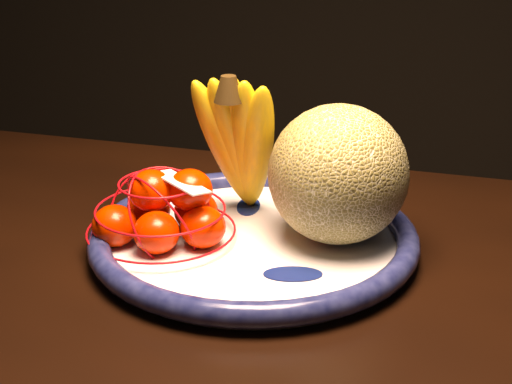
% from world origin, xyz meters
% --- Properties ---
extents(dining_table, '(1.59, 0.97, 0.79)m').
position_xyz_m(dining_table, '(0.12, 0.05, 0.70)').
color(dining_table, black).
rests_on(dining_table, ground).
extents(fruit_bowl, '(0.38, 0.38, 0.03)m').
position_xyz_m(fruit_bowl, '(0.16, 0.20, 0.80)').
color(fruit_bowl, white).
rests_on(fruit_bowl, dining_table).
extents(cantaloupe, '(0.16, 0.16, 0.16)m').
position_xyz_m(cantaloupe, '(0.25, 0.22, 0.88)').
color(cantaloupe, olive).
rests_on(cantaloupe, fruit_bowl).
extents(banana_bunch, '(0.13, 0.12, 0.20)m').
position_xyz_m(banana_bunch, '(0.12, 0.26, 0.90)').
color(banana_bunch, yellow).
rests_on(banana_bunch, fruit_bowl).
extents(mandarin_bag, '(0.19, 0.19, 0.11)m').
position_xyz_m(mandarin_bag, '(0.06, 0.17, 0.84)').
color(mandarin_bag, '#F52700').
rests_on(mandarin_bag, fruit_bowl).
extents(price_tag, '(0.08, 0.06, 0.01)m').
position_xyz_m(price_tag, '(0.08, 0.16, 0.88)').
color(price_tag, white).
rests_on(price_tag, mandarin_bag).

